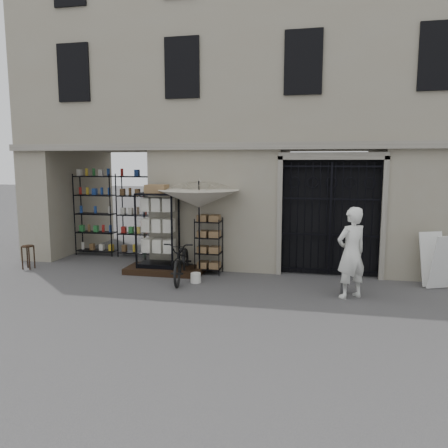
% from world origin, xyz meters
% --- Properties ---
extents(ground, '(80.00, 80.00, 0.00)m').
position_xyz_m(ground, '(0.00, 0.00, 0.00)').
color(ground, '#252529').
rests_on(ground, ground).
extents(main_building, '(14.00, 4.00, 9.00)m').
position_xyz_m(main_building, '(0.00, 4.00, 4.50)').
color(main_building, gray).
rests_on(main_building, ground).
extents(shop_recess, '(3.00, 1.70, 3.00)m').
position_xyz_m(shop_recess, '(-4.50, 2.80, 1.50)').
color(shop_recess, black).
rests_on(shop_recess, ground).
extents(shop_shelving, '(2.70, 0.50, 2.50)m').
position_xyz_m(shop_shelving, '(-4.55, 3.30, 1.25)').
color(shop_shelving, black).
rests_on(shop_shelving, ground).
extents(iron_gate, '(2.50, 0.21, 3.00)m').
position_xyz_m(iron_gate, '(1.75, 2.28, 1.50)').
color(iron_gate, black).
rests_on(iron_gate, ground).
extents(step_platform, '(2.00, 0.90, 0.15)m').
position_xyz_m(step_platform, '(-2.40, 1.55, 0.07)').
color(step_platform, black).
rests_on(step_platform, ground).
extents(display_cabinet, '(1.09, 0.85, 2.08)m').
position_xyz_m(display_cabinet, '(-2.58, 1.57, 1.01)').
color(display_cabinet, black).
rests_on(display_cabinet, step_platform).
extents(wire_rack, '(0.63, 0.45, 1.44)m').
position_xyz_m(wire_rack, '(-1.27, 1.73, 0.71)').
color(wire_rack, black).
rests_on(wire_rack, ground).
extents(market_umbrella, '(2.18, 2.21, 2.87)m').
position_xyz_m(market_umbrella, '(-1.47, 1.56, 2.06)').
color(market_umbrella, black).
rests_on(market_umbrella, ground).
extents(white_bucket, '(0.30, 0.30, 0.23)m').
position_xyz_m(white_bucket, '(-1.37, 0.81, 0.12)').
color(white_bucket, silver).
rests_on(white_bucket, ground).
extents(bicycle, '(0.80, 1.09, 1.91)m').
position_xyz_m(bicycle, '(-1.75, 0.96, 0.00)').
color(bicycle, black).
rests_on(bicycle, ground).
extents(wooden_stool, '(0.31, 0.31, 0.64)m').
position_xyz_m(wooden_stool, '(-6.14, 1.20, 0.34)').
color(wooden_stool, black).
rests_on(wooden_stool, ground).
extents(steel_bollard, '(0.17, 0.17, 0.79)m').
position_xyz_m(steel_bollard, '(2.04, 0.63, 0.39)').
color(steel_bollard, '#505152').
rests_on(steel_bollard, ground).
extents(shopkeeper, '(1.69, 1.99, 0.46)m').
position_xyz_m(shopkeeper, '(2.15, 0.38, 0.00)').
color(shopkeeper, silver).
rests_on(shopkeeper, ground).
extents(easel_sign, '(0.81, 0.85, 1.24)m').
position_xyz_m(easel_sign, '(4.14, 1.52, 0.64)').
color(easel_sign, silver).
rests_on(easel_sign, ground).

